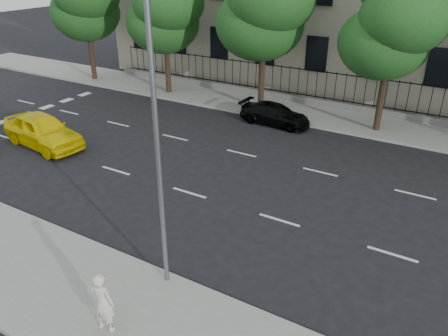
# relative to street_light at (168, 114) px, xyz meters

# --- Properties ---
(ground) EXTENTS (120.00, 120.00, 0.00)m
(ground) POSITION_rel_street_light_xyz_m (-2.50, 1.77, -5.15)
(ground) COLOR black
(ground) RESTS_ON ground
(near_sidewalk) EXTENTS (60.00, 4.00, 0.15)m
(near_sidewalk) POSITION_rel_street_light_xyz_m (-2.50, -2.23, -5.07)
(near_sidewalk) COLOR gray
(near_sidewalk) RESTS_ON ground
(far_sidewalk) EXTENTS (60.00, 4.00, 0.15)m
(far_sidewalk) POSITION_rel_street_light_xyz_m (-2.50, 15.77, -5.07)
(far_sidewalk) COLOR gray
(far_sidewalk) RESTS_ON ground
(lane_markings) EXTENTS (49.60, 4.62, 0.01)m
(lane_markings) POSITION_rel_street_light_xyz_m (-2.50, 6.52, -5.14)
(lane_markings) COLOR silver
(lane_markings) RESTS_ON ground
(crosswalk) EXTENTS (0.50, 12.10, 0.01)m
(crosswalk) POSITION_rel_street_light_xyz_m (-16.50, 6.37, -5.14)
(crosswalk) COLOR silver
(crosswalk) RESTS_ON ground
(iron_fence) EXTENTS (30.00, 0.50, 2.20)m
(iron_fence) POSITION_rel_street_light_xyz_m (-2.50, 17.47, -4.50)
(iron_fence) COLOR slate
(iron_fence) RESTS_ON far_sidewalk
(street_light) EXTENTS (0.25, 3.32, 8.05)m
(street_light) POSITION_rel_street_light_xyz_m (0.00, 0.00, 0.00)
(street_light) COLOR slate
(street_light) RESTS_ON near_sidewalk
(tree_b) EXTENTS (5.53, 5.12, 8.97)m
(tree_b) POSITION_rel_street_light_xyz_m (-11.46, 15.13, 0.69)
(tree_b) COLOR #382619
(tree_b) RESTS_ON far_sidewalk
(tree_c) EXTENTS (5.89, 5.50, 9.80)m
(tree_c) POSITION_rel_street_light_xyz_m (-4.46, 15.13, 1.26)
(tree_c) COLOR #382619
(tree_c) RESTS_ON far_sidewalk
(tree_d) EXTENTS (5.34, 4.94, 8.84)m
(tree_d) POSITION_rel_street_light_xyz_m (2.54, 15.13, 0.69)
(tree_d) COLOR #382619
(tree_d) RESTS_ON far_sidewalk
(yellow_taxi) EXTENTS (5.07, 2.57, 1.65)m
(yellow_taxi) POSITION_rel_street_light_xyz_m (-11.55, 4.59, -4.32)
(yellow_taxi) COLOR #FFE205
(yellow_taxi) RESTS_ON ground
(black_sedan) EXTENTS (4.14, 1.84, 1.18)m
(black_sedan) POSITION_rel_street_light_xyz_m (-2.77, 13.27, -4.56)
(black_sedan) COLOR black
(black_sedan) RESTS_ON ground
(woman_near) EXTENTS (0.69, 0.51, 1.75)m
(woman_near) POSITION_rel_street_light_xyz_m (-0.21, -2.83, -4.12)
(woman_near) COLOR silver
(woman_near) RESTS_ON near_sidewalk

